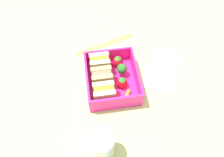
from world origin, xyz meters
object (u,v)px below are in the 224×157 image
sandwich_center (100,64)px  sandwich_center_left (102,78)px  chopstick_pair (106,44)px  drinking_glass (102,145)px  folded_napkin (163,70)px  strawberry_far_left (118,62)px  strawberry_left (122,83)px  sandwich_left (104,93)px  broccoli_floret (122,69)px  carrot_stick_far_left (127,97)px

sandwich_center → sandwich_center_left: bearing=180.0°
chopstick_pair → drinking_glass: (-34.63, 5.43, 3.96)cm
sandwich_center → drinking_glass: bearing=174.6°
chopstick_pair → folded_napkin: chopstick_pair is taller
strawberry_far_left → strawberry_left: bearing=-179.3°
strawberry_far_left → folded_napkin: size_ratio=0.24×
strawberry_left → folded_napkin: size_ratio=0.23×
sandwich_left → sandwich_center: 10.06cm
strawberry_left → drinking_glass: (-17.05, 7.80, 1.49)cm
broccoli_floret → drinking_glass: bearing=158.4°
sandwich_center_left → chopstick_pair: sandwich_center_left is taller
strawberry_left → broccoli_floret: (4.03, -0.55, 0.96)cm
sandwich_left → drinking_glass: drinking_glass is taller
strawberry_left → strawberry_far_left: size_ratio=0.95×
sandwich_center_left → chopstick_pair: bearing=-11.4°
strawberry_left → carrot_stick_far_left: bearing=-172.8°
strawberry_far_left → folded_napkin: bearing=-102.3°
carrot_stick_far_left → broccoli_floret: 8.41cm
sandwich_center → strawberry_far_left: (0.59, -5.45, -0.90)cm
drinking_glass → sandwich_center: bearing=-5.4°
sandwich_left → drinking_glass: (-13.91, 2.26, 0.51)cm
carrot_stick_far_left → broccoli_floret: bearing=-0.2°
sandwich_center → strawberry_far_left: bearing=-83.8°
folded_napkin → sandwich_center: bearing=82.9°
carrot_stick_far_left → strawberry_far_left: bearing=3.0°
carrot_stick_far_left → strawberry_far_left: size_ratio=1.18×
strawberry_left → strawberry_far_left: (7.51, 0.09, 0.09)cm
drinking_glass → broccoli_floret: bearing=-21.6°
sandwich_center → carrot_stick_far_left: size_ratio=1.29×
strawberry_left → drinking_glass: drinking_glass is taller
strawberry_far_left → chopstick_pair: bearing=12.8°
carrot_stick_far_left → chopstick_pair: size_ratio=0.22×
sandwich_center_left → sandwich_center: same height
sandwich_left → strawberry_left: bearing=-60.4°
chopstick_pair → folded_napkin: size_ratio=1.27×
sandwich_center → folded_napkin: sandwich_center is taller
strawberry_left → broccoli_floret: 4.18cm
sandwich_center → drinking_glass: 24.08cm
strawberry_far_left → drinking_glass: 25.78cm
sandwich_center → chopstick_pair: bearing=-16.6°
sandwich_left → sandwich_center_left: 5.03cm
sandwich_left → carrot_stick_far_left: bearing=-99.4°
broccoli_floret → chopstick_pair: size_ratio=0.21×
strawberry_far_left → sandwich_center: bearing=96.2°
sandwich_center → sandwich_left: bearing=180.0°
broccoli_floret → strawberry_far_left: bearing=10.3°
carrot_stick_far_left → strawberry_left: bearing=7.2°
carrot_stick_far_left → sandwich_left: bearing=80.6°
broccoli_floret → folded_napkin: size_ratio=0.26×
folded_napkin → sandwich_center_left: bearing=97.8°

